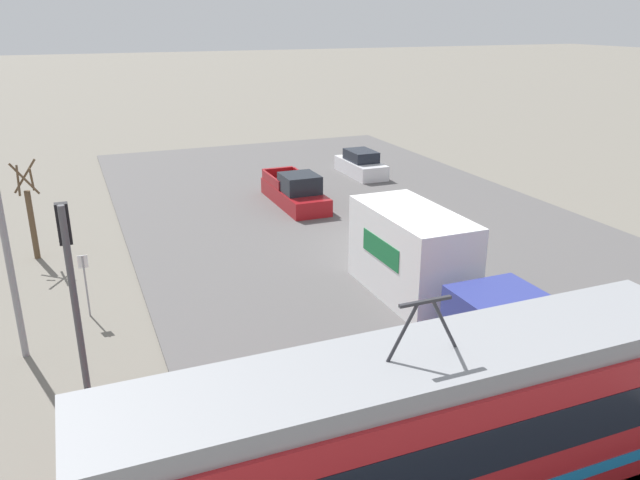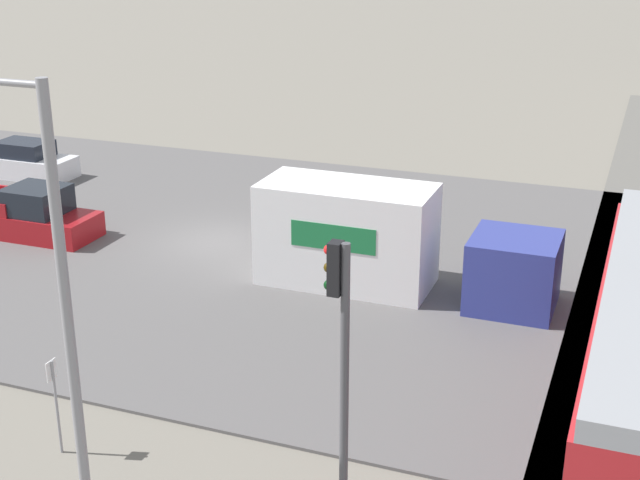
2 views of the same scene
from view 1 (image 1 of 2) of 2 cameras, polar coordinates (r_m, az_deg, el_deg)
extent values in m
plane|color=slate|center=(28.33, 5.97, -0.11)|extent=(320.00, 320.00, 0.00)
cube|color=#565454|center=(28.32, 5.97, -0.03)|extent=(21.80, 47.58, 0.08)
cube|color=gray|center=(18.59, 26.70, -13.15)|extent=(64.41, 0.10, 0.14)
cube|color=#B21E23|center=(13.35, 8.84, -17.43)|extent=(13.05, 2.55, 3.01)
cube|color=black|center=(13.13, 8.93, -16.19)|extent=(12.66, 2.58, 1.00)
cube|color=#1970AD|center=(13.93, 8.63, -20.49)|extent=(12.92, 2.59, 0.29)
cube|color=gray|center=(12.39, 9.27, -11.08)|extent=(13.05, 2.35, 0.43)
cylinder|color=#2D2D33|center=(12.24, 11.29, -7.52)|extent=(0.66, 0.07, 1.15)
cylinder|color=#2D2D33|center=(11.80, 7.58, -8.37)|extent=(0.66, 0.07, 1.15)
cube|color=#2D2D33|center=(11.77, 9.62, -5.57)|extent=(1.10, 0.08, 0.06)
cube|color=navy|center=(18.79, 16.13, -7.79)|extent=(2.47, 2.47, 2.14)
cube|color=white|center=(22.40, 8.33, -1.21)|extent=(2.47, 5.26, 3.14)
cube|color=#196B38|center=(21.71, 5.54, -0.88)|extent=(0.02, 2.63, 0.79)
cube|color=maroon|center=(33.44, -2.33, 4.04)|extent=(1.97, 5.79, 0.87)
cube|color=black|center=(32.47, -1.86, 5.21)|extent=(1.81, 1.97, 0.94)
cube|color=maroon|center=(34.09, -4.49, 5.50)|extent=(0.12, 2.90, 0.51)
cube|color=maroon|center=(34.67, -1.63, 5.79)|extent=(0.12, 2.90, 0.51)
cube|color=maroon|center=(35.81, -3.88, 6.21)|extent=(1.81, 0.23, 0.51)
cube|color=red|center=(35.77, -5.08, 5.46)|extent=(0.14, 0.04, 0.18)
cube|color=silver|center=(39.78, 3.75, 6.61)|extent=(1.79, 4.30, 0.90)
cube|color=black|center=(39.61, 3.78, 7.71)|extent=(1.54, 2.24, 0.66)
cylinder|color=#47474C|center=(15.62, -21.24, -7.19)|extent=(0.16, 0.16, 5.75)
cube|color=black|center=(14.92, -22.40, 1.39)|extent=(0.28, 0.22, 0.95)
sphere|color=red|center=(14.94, -22.57, 2.68)|extent=(0.18, 0.18, 0.18)
sphere|color=#3C2C06|center=(15.03, -22.41, 1.52)|extent=(0.18, 0.18, 0.18)
sphere|color=black|center=(15.13, -22.25, 0.37)|extent=(0.18, 0.18, 0.18)
cylinder|color=brown|center=(28.36, -24.80, 1.25)|extent=(0.24, 0.24, 2.92)
cylinder|color=brown|center=(27.88, -25.88, 4.92)|extent=(0.09, 0.83, 1.13)
cylinder|color=brown|center=(27.60, -25.42, 5.07)|extent=(0.99, 0.09, 1.37)
cylinder|color=brown|center=(27.85, -24.86, 5.06)|extent=(0.09, 0.83, 1.13)
cylinder|color=brown|center=(28.09, -25.38, 5.31)|extent=(0.99, 0.09, 1.37)
cylinder|color=gray|center=(19.41, -27.09, 1.53)|extent=(0.20, 0.20, 8.48)
cylinder|color=gray|center=(22.28, -20.59, -3.98)|extent=(0.06, 0.06, 2.19)
cube|color=white|center=(21.99, -20.87, -1.86)|extent=(0.32, 0.02, 0.44)
cube|color=red|center=(22.00, -20.87, -1.85)|extent=(0.31, 0.01, 0.10)
camera|label=2|loc=(16.47, -78.79, 8.73)|focal=50.00mm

